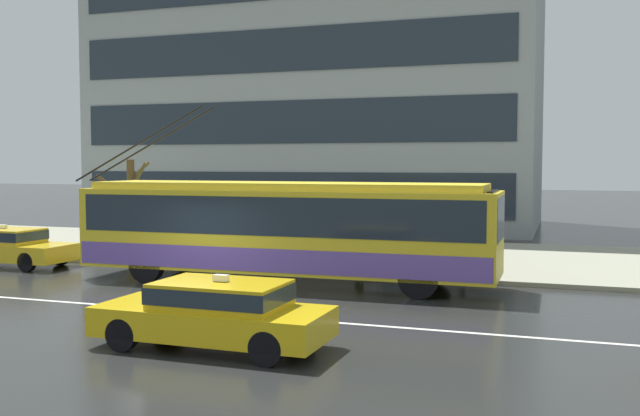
{
  "coord_description": "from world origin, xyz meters",
  "views": [
    {
      "loc": [
        9.4,
        -15.91,
        3.48
      ],
      "look_at": [
        2.73,
        3.41,
        2.18
      ],
      "focal_mm": 40.43,
      "sensor_mm": 36.0,
      "label": 1
    }
  ],
  "objects_px": {
    "pedestrian_waiting_by_pole": "(264,216)",
    "street_tree_bare": "(131,201)",
    "pedestrian_at_shelter": "(362,217)",
    "bus_shelter": "(321,207)",
    "taxi_queued_behind_bus": "(6,245)",
    "trolleybus": "(285,228)",
    "pedestrian_approaching_curb": "(200,213)",
    "pedestrian_walking_past": "(461,219)",
    "taxi_oncoming_near": "(216,311)"
  },
  "relations": [
    {
      "from": "pedestrian_walking_past",
      "to": "pedestrian_waiting_by_pole",
      "type": "distance_m",
      "value": 6.43
    },
    {
      "from": "bus_shelter",
      "to": "pedestrian_walking_past",
      "type": "height_order",
      "value": "bus_shelter"
    },
    {
      "from": "bus_shelter",
      "to": "pedestrian_walking_past",
      "type": "distance_m",
      "value": 5.05
    },
    {
      "from": "trolleybus",
      "to": "pedestrian_approaching_curb",
      "type": "bearing_deg",
      "value": 140.44
    },
    {
      "from": "trolleybus",
      "to": "pedestrian_walking_past",
      "type": "height_order",
      "value": "trolleybus"
    },
    {
      "from": "bus_shelter",
      "to": "pedestrian_approaching_curb",
      "type": "height_order",
      "value": "bus_shelter"
    },
    {
      "from": "street_tree_bare",
      "to": "taxi_queued_behind_bus",
      "type": "bearing_deg",
      "value": -120.47
    },
    {
      "from": "taxi_oncoming_near",
      "to": "bus_shelter",
      "type": "height_order",
      "value": "bus_shelter"
    },
    {
      "from": "pedestrian_at_shelter",
      "to": "pedestrian_waiting_by_pole",
      "type": "xyz_separation_m",
      "value": [
        -3.49,
        0.51,
        -0.1
      ]
    },
    {
      "from": "pedestrian_at_shelter",
      "to": "street_tree_bare",
      "type": "height_order",
      "value": "street_tree_bare"
    },
    {
      "from": "taxi_oncoming_near",
      "to": "trolleybus",
      "type": "bearing_deg",
      "value": 101.58
    },
    {
      "from": "bus_shelter",
      "to": "pedestrian_waiting_by_pole",
      "type": "distance_m",
      "value": 2.02
    },
    {
      "from": "pedestrian_waiting_by_pole",
      "to": "street_tree_bare",
      "type": "relative_size",
      "value": 0.57
    },
    {
      "from": "bus_shelter",
      "to": "street_tree_bare",
      "type": "distance_m",
      "value": 7.62
    },
    {
      "from": "street_tree_bare",
      "to": "pedestrian_approaching_curb",
      "type": "bearing_deg",
      "value": -0.16
    },
    {
      "from": "pedestrian_waiting_by_pole",
      "to": "street_tree_bare",
      "type": "height_order",
      "value": "street_tree_bare"
    },
    {
      "from": "taxi_queued_behind_bus",
      "to": "pedestrian_walking_past",
      "type": "distance_m",
      "value": 15.07
    },
    {
      "from": "pedestrian_at_shelter",
      "to": "pedestrian_approaching_curb",
      "type": "distance_m",
      "value": 6.94
    },
    {
      "from": "taxi_queued_behind_bus",
      "to": "street_tree_bare",
      "type": "distance_m",
      "value": 4.73
    },
    {
      "from": "taxi_queued_behind_bus",
      "to": "pedestrian_at_shelter",
      "type": "height_order",
      "value": "pedestrian_at_shelter"
    },
    {
      "from": "taxi_queued_behind_bus",
      "to": "pedestrian_approaching_curb",
      "type": "relative_size",
      "value": 2.49
    },
    {
      "from": "taxi_queued_behind_bus",
      "to": "bus_shelter",
      "type": "height_order",
      "value": "bus_shelter"
    },
    {
      "from": "pedestrian_walking_past",
      "to": "pedestrian_waiting_by_pole",
      "type": "bearing_deg",
      "value": -179.36
    },
    {
      "from": "pedestrian_waiting_by_pole",
      "to": "street_tree_bare",
      "type": "bearing_deg",
      "value": 166.35
    },
    {
      "from": "taxi_oncoming_near",
      "to": "bus_shelter",
      "type": "distance_m",
      "value": 11.27
    },
    {
      "from": "taxi_queued_behind_bus",
      "to": "pedestrian_waiting_by_pole",
      "type": "bearing_deg",
      "value": 16.14
    },
    {
      "from": "pedestrian_at_shelter",
      "to": "street_tree_bare",
      "type": "relative_size",
      "value": 0.59
    },
    {
      "from": "taxi_queued_behind_bus",
      "to": "pedestrian_approaching_curb",
      "type": "bearing_deg",
      "value": 36.69
    },
    {
      "from": "pedestrian_walking_past",
      "to": "pedestrian_at_shelter",
      "type": "bearing_deg",
      "value": -168.85
    },
    {
      "from": "pedestrian_approaching_curb",
      "to": "pedestrian_waiting_by_pole",
      "type": "bearing_deg",
      "value": -24.99
    },
    {
      "from": "bus_shelter",
      "to": "street_tree_bare",
      "type": "bearing_deg",
      "value": 178.61
    },
    {
      "from": "trolleybus",
      "to": "taxi_oncoming_near",
      "type": "xyz_separation_m",
      "value": [
        1.46,
        -7.14,
        -0.9
      ]
    },
    {
      "from": "taxi_queued_behind_bus",
      "to": "pedestrian_waiting_by_pole",
      "type": "relative_size",
      "value": 2.37
    },
    {
      "from": "trolleybus",
      "to": "street_tree_bare",
      "type": "height_order",
      "value": "trolleybus"
    },
    {
      "from": "taxi_oncoming_near",
      "to": "pedestrian_waiting_by_pole",
      "type": "relative_size",
      "value": 2.24
    },
    {
      "from": "trolleybus",
      "to": "bus_shelter",
      "type": "relative_size",
      "value": 3.03
    },
    {
      "from": "bus_shelter",
      "to": "trolleybus",
      "type": "bearing_deg",
      "value": -86.02
    },
    {
      "from": "street_tree_bare",
      "to": "bus_shelter",
      "type": "bearing_deg",
      "value": -1.39
    },
    {
      "from": "trolleybus",
      "to": "pedestrian_waiting_by_pole",
      "type": "relative_size",
      "value": 6.54
    },
    {
      "from": "pedestrian_walking_past",
      "to": "pedestrian_waiting_by_pole",
      "type": "relative_size",
      "value": 1.01
    },
    {
      "from": "taxi_oncoming_near",
      "to": "pedestrian_approaching_curb",
      "type": "relative_size",
      "value": 2.36
    },
    {
      "from": "bus_shelter",
      "to": "pedestrian_approaching_curb",
      "type": "xyz_separation_m",
      "value": [
        -4.68,
        0.18,
        -0.31
      ]
    },
    {
      "from": "bus_shelter",
      "to": "pedestrian_walking_past",
      "type": "xyz_separation_m",
      "value": [
        4.9,
        -1.22,
        -0.2
      ]
    },
    {
      "from": "taxi_oncoming_near",
      "to": "pedestrian_approaching_curb",
      "type": "distance_m",
      "value": 12.98
    },
    {
      "from": "bus_shelter",
      "to": "street_tree_bare",
      "type": "relative_size",
      "value": 1.23
    },
    {
      "from": "trolleybus",
      "to": "pedestrian_at_shelter",
      "type": "relative_size",
      "value": 6.31
    },
    {
      "from": "taxi_oncoming_near",
      "to": "pedestrian_walking_past",
      "type": "bearing_deg",
      "value": 72.17
    },
    {
      "from": "pedestrian_at_shelter",
      "to": "pedestrian_walking_past",
      "type": "height_order",
      "value": "pedestrian_at_shelter"
    },
    {
      "from": "trolleybus",
      "to": "taxi_queued_behind_bus",
      "type": "distance_m",
      "value": 10.24
    },
    {
      "from": "bus_shelter",
      "to": "pedestrian_waiting_by_pole",
      "type": "xyz_separation_m",
      "value": [
        -1.53,
        -1.3,
        -0.26
      ]
    }
  ]
}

